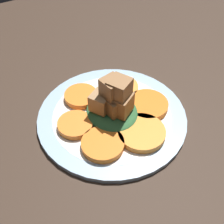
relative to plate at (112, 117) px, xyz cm
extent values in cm
cube|color=#38281E|center=(0.00, 0.00, -1.52)|extent=(120.00, 120.00, 2.00)
cylinder|color=#99B7D1|center=(0.00, 0.00, -0.02)|extent=(30.12, 30.12, 1.00)
cylinder|color=white|center=(0.00, 0.00, 0.03)|extent=(24.10, 24.10, 1.00)
cylinder|color=orange|center=(-7.10, -2.52, 1.19)|extent=(9.17, 9.17, 1.23)
cylinder|color=orange|center=(-1.40, -7.53, 1.19)|extent=(8.54, 8.54, 1.23)
cylinder|color=orange|center=(5.80, -5.24, 1.19)|extent=(7.71, 7.71, 1.23)
cylinder|color=orange|center=(7.53, 3.39, 1.19)|extent=(7.04, 7.04, 1.23)
cylinder|color=orange|center=(0.72, 7.72, 1.19)|extent=(6.92, 6.92, 1.23)
cylinder|color=orange|center=(-6.04, 5.21, 1.19)|extent=(8.00, 8.00, 1.23)
ellipsoid|color=#2D6033|center=(0.00, 0.00, 1.65)|extent=(11.15, 10.04, 2.14)
cube|color=#9E754C|center=(0.99, 1.96, 4.51)|extent=(4.93, 4.93, 3.57)
cube|color=brown|center=(-1.02, -0.34, 4.46)|extent=(4.03, 4.03, 3.48)
cube|color=olive|center=(-1.38, -1.02, 4.78)|extent=(5.67, 5.67, 4.11)
cube|color=olive|center=(-1.04, -1.05, 4.37)|extent=(4.55, 4.55, 3.29)
cube|color=olive|center=(-0.19, 0.05, 8.15)|extent=(4.32, 4.32, 3.62)
cube|color=olive|center=(-1.09, -0.93, 8.41)|extent=(5.18, 5.18, 3.79)
cube|color=silver|center=(2.88, -6.82, 0.78)|extent=(11.30, 5.99, 0.40)
cube|color=silver|center=(-3.20, -4.02, 0.78)|extent=(2.28, 2.70, 0.40)
cube|color=silver|center=(-6.41, -3.64, 0.78)|extent=(4.40, 2.24, 0.40)
cube|color=silver|center=(-6.13, -3.04, 0.78)|extent=(4.40, 2.24, 0.40)
cube|color=silver|center=(-5.85, -2.43, 0.78)|extent=(4.40, 2.24, 0.40)
cube|color=silver|center=(-5.57, -1.83, 0.78)|extent=(4.40, 2.24, 0.40)
camera|label=1|loc=(-37.78, 20.48, 46.57)|focal=50.00mm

